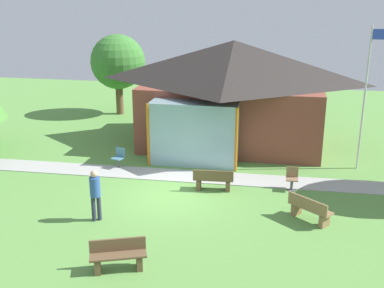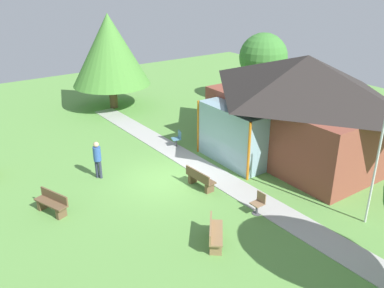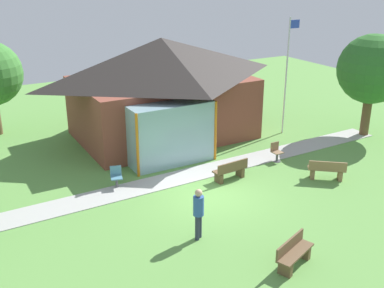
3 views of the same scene
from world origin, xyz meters
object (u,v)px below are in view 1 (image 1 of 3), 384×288
Objects in this scene: bench_rear_near_path at (213,180)px; patio_chair_lawn_spare at (292,179)px; pavilion at (231,91)px; bench_mid_right at (310,210)px; patio_chair_west at (119,158)px; flagpole at (366,93)px; tree_behind_pavilion_left at (118,62)px; bench_front_center at (118,256)px; visitor_strolling_lawn at (95,191)px.

bench_rear_near_path is 2.96m from patio_chair_lawn_spare.
bench_mid_right is at bearing -66.21° from pavilion.
patio_chair_west reaches higher than bench_mid_right.
patio_chair_lawn_spare is (-2.76, -2.85, -2.83)m from flagpole.
bench_rear_near_path is at bearing -148.25° from flagpole.
patio_chair_lawn_spare is 0.18× the size of tree_behind_pavilion_left.
bench_front_center is at bearing -110.54° from bench_rear_near_path.
tree_behind_pavilion_left is at bearing 147.91° from pavilion.
pavilion is 6.29m from flagpole.
bench_front_center is at bearing 53.66° from patio_chair_lawn_spare.
patio_chair_west is 9.91m from tree_behind_pavilion_left.
bench_mid_right is 8.50m from patio_chair_west.
bench_rear_near_path is at bearing -89.37° from pavilion.
visitor_strolling_lawn is (-6.24, -3.82, 0.61)m from patio_chair_lawn_spare.
bench_rear_near_path is 1.06× the size of bench_mid_right.
bench_rear_near_path is 1.78× the size of patio_chair_west.
bench_front_center is 3.16m from visitor_strolling_lawn.
bench_front_center is 7.87m from patio_chair_west.
flagpole is 11.43m from visitor_strolling_lawn.
patio_chair_west is (-4.22, -4.40, -2.19)m from pavilion.
bench_rear_near_path and bench_front_center have the same top height.
pavilion is 8.96m from bench_mid_right.
bench_mid_right is 6.43m from bench_front_center.
pavilion reaches higher than tree_behind_pavilion_left.
flagpole is at bearing 27.49° from bench_rear_near_path.
tree_behind_pavilion_left reaches higher than bench_front_center.
bench_mid_right and bench_front_center have the same top height.
flagpole reaches higher than pavilion.
bench_front_center is (-1.62, -11.83, -2.20)m from pavilion.
flagpole is at bearing -28.70° from tree_behind_pavilion_left.
bench_mid_right is at bearing -49.17° from tree_behind_pavilion_left.
bench_mid_right is at bearing 101.21° from patio_chair_lawn_spare.
patio_chair_west is at bearing -169.44° from flagpole.
tree_behind_pavilion_left reaches higher than patio_chair_lawn_spare.
bench_rear_near_path and bench_mid_right have the same top height.
flagpole is 1.23× the size of tree_behind_pavilion_left.
bench_rear_near_path is 6.02m from bench_front_center.
bench_rear_near_path is 4.66m from visitor_strolling_lawn.
visitor_strolling_lawn reaches higher than patio_chair_west.
flagpole is 6.87× the size of patio_chair_west.
flagpole reaches higher than tree_behind_pavilion_left.
patio_chair_west is at bearing 154.75° from bench_rear_near_path.
bench_front_center is at bearing -128.35° from flagpole.
flagpole is at bearing 106.52° from bench_mid_right.
flagpole reaches higher than patio_chair_lawn_spare.
flagpole is at bearing -149.14° from bench_front_center.
tree_behind_pavilion_left is at bearing -55.42° from patio_chair_west.
pavilion is 9.91m from visitor_strolling_lawn.
bench_rear_near_path is 13.26m from tree_behind_pavilion_left.
flagpole is 3.40× the size of visitor_strolling_lawn.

